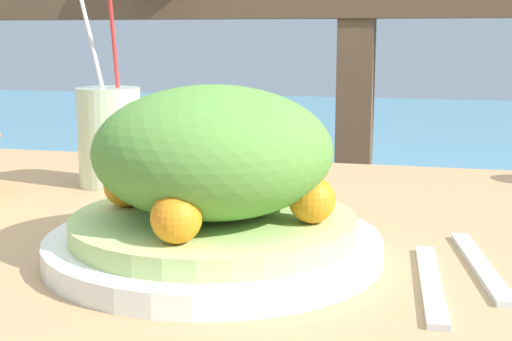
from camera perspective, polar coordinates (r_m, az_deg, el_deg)
patio_table at (r=0.75m, az=1.38°, el=-11.81°), size 1.19×0.80×0.71m
railing_fence at (r=1.45m, az=7.94°, el=5.49°), size 2.80×0.08×1.03m
sea_backdrop at (r=4.01m, az=11.44°, el=0.42°), size 12.00×4.00×0.38m
salad_plate at (r=0.63m, az=-3.44°, el=-1.06°), size 0.30×0.30×0.15m
drink_glass at (r=0.94m, az=-11.62°, el=2.70°), size 0.08×0.08×0.24m
fork at (r=0.59m, az=13.80°, el=-8.68°), size 0.03×0.18×0.00m
knife at (r=0.64m, az=17.50°, el=-7.24°), size 0.04×0.18×0.00m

